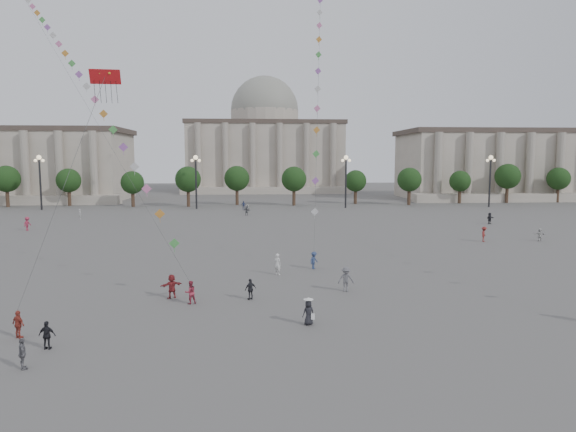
{
  "coord_description": "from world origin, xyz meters",
  "views": [
    {
      "loc": [
        -3.6,
        -32.68,
        9.92
      ],
      "look_at": [
        -0.61,
        12.0,
        4.93
      ],
      "focal_mm": 32.0,
      "sensor_mm": 36.0,
      "label": 1
    }
  ],
  "objects": [
    {
      "name": "person_crowd_7",
      "position": [
        30.97,
        26.61,
        0.79
      ],
      "size": [
        1.49,
        0.53,
        1.58
      ],
      "primitive_type": "imported",
      "rotation": [
        0.0,
        0.0,
        3.1
      ],
      "color": "beige",
      "rests_on": "ground"
    },
    {
      "name": "tourist_2",
      "position": [
        -9.5,
        3.66,
        0.87
      ],
      "size": [
        1.65,
        1.23,
        1.73
      ],
      "primitive_type": "imported",
      "rotation": [
        0.0,
        0.0,
        3.65
      ],
      "color": "maroon",
      "rests_on": "ground"
    },
    {
      "name": "kite_flyer_0",
      "position": [
        -7.99,
        2.1,
        0.8
      ],
      "size": [
        0.97,
        0.88,
        1.61
      ],
      "primitive_type": "imported",
      "rotation": [
        0.0,
        0.0,
        3.58
      ],
      "color": "#9D2B3E",
      "rests_on": "ground"
    },
    {
      "name": "person_crowd_9",
      "position": [
        32.42,
        42.93,
        0.87
      ],
      "size": [
        1.65,
        1.23,
        1.74
      ],
      "primitive_type": "imported",
      "rotation": [
        0.0,
        0.0,
        0.51
      ],
      "color": "black",
      "rests_on": "ground"
    },
    {
      "name": "lamp_post_mid_west",
      "position": [
        -15.0,
        70.0,
        7.35
      ],
      "size": [
        2.0,
        0.9,
        10.65
      ],
      "color": "#262628",
      "rests_on": "ground"
    },
    {
      "name": "tourist_0",
      "position": [
        -16.69,
        -4.15,
        0.79
      ],
      "size": [
        0.99,
        0.81,
        1.58
      ],
      "primitive_type": "imported",
      "rotation": [
        0.0,
        0.0,
        2.59
      ],
      "color": "#A0382B",
      "rests_on": "ground"
    },
    {
      "name": "kite_train_west",
      "position": [
        -23.2,
        24.93,
        20.0
      ],
      "size": [
        28.63,
        42.09,
        62.24
      ],
      "color": "#3F3F3F",
      "rests_on": "ground"
    },
    {
      "name": "ground",
      "position": [
        0.0,
        0.0,
        0.0
      ],
      "size": [
        360.0,
        360.0,
        0.0
      ],
      "primitive_type": "plane",
      "color": "#53514E",
      "rests_on": "ground"
    },
    {
      "name": "person_crowd_6",
      "position": [
        3.26,
        4.6,
        0.94
      ],
      "size": [
        1.25,
        0.75,
        1.89
      ],
      "primitive_type": "imported",
      "rotation": [
        0.0,
        0.0,
        6.24
      ],
      "color": "#5A595E",
      "rests_on": "ground"
    },
    {
      "name": "tourist_1",
      "position": [
        -14.44,
        -5.97,
        0.75
      ],
      "size": [
        0.91,
        0.45,
        1.51
      ],
      "primitive_type": "imported",
      "rotation": [
        0.0,
        0.0,
        3.05
      ],
      "color": "black",
      "rests_on": "ground"
    },
    {
      "name": "person_crowd_8",
      "position": [
        24.05,
        26.65,
        0.92
      ],
      "size": [
        1.2,
        1.36,
        1.83
      ],
      "primitive_type": "imported",
      "rotation": [
        0.0,
        0.0,
        1.02
      ],
      "color": "maroon",
      "rests_on": "ground"
    },
    {
      "name": "tourist_4",
      "position": [
        -3.87,
        2.9,
        0.75
      ],
      "size": [
        0.94,
        0.75,
        1.5
      ],
      "primitive_type": "imported",
      "rotation": [
        0.0,
        0.0,
        3.66
      ],
      "color": "#212227",
      "rests_on": "ground"
    },
    {
      "name": "hall_central",
      "position": [
        0.0,
        129.22,
        14.23
      ],
      "size": [
        48.3,
        34.3,
        35.5
      ],
      "color": "#A39A88",
      "rests_on": "ground"
    },
    {
      "name": "lamp_post_far_west",
      "position": [
        -45.0,
        70.0,
        7.35
      ],
      "size": [
        2.0,
        0.9,
        10.65
      ],
      "color": "#262628",
      "rests_on": "ground"
    },
    {
      "name": "person_crowd_12",
      "position": [
        -4.87,
        57.65,
        0.84
      ],
      "size": [
        1.62,
        1.14,
        1.69
      ],
      "primitive_type": "imported",
      "rotation": [
        0.0,
        0.0,
        2.68
      ],
      "color": "slate",
      "rests_on": "ground"
    },
    {
      "name": "lamp_post_far_east",
      "position": [
        45.0,
        70.0,
        7.35
      ],
      "size": [
        2.0,
        0.9,
        10.65
      ],
      "color": "#262628",
      "rests_on": "ground"
    },
    {
      "name": "hall_east",
      "position": [
        75.0,
        93.89,
        8.43
      ],
      "size": [
        84.0,
        26.22,
        17.2
      ],
      "color": "#A39A88",
      "rests_on": "ground"
    },
    {
      "name": "person_crowd_4",
      "position": [
        -4.76,
        62.56,
        0.74
      ],
      "size": [
        1.45,
        0.89,
        1.49
      ],
      "primitive_type": "imported",
      "rotation": [
        0.0,
        0.0,
        3.5
      ],
      "color": "beige",
      "rests_on": "ground"
    },
    {
      "name": "lamp_post_mid_east",
      "position": [
        15.0,
        70.0,
        7.35
      ],
      "size": [
        2.0,
        0.9,
        10.65
      ],
      "color": "#262628",
      "rests_on": "ground"
    },
    {
      "name": "person_crowd_10",
      "position": [
        -32.33,
        53.75,
        0.84
      ],
      "size": [
        0.61,
        0.72,
        1.67
      ],
      "primitive_type": "imported",
      "rotation": [
        0.0,
        0.0,
        1.97
      ],
      "color": "#B6B6B1",
      "rests_on": "ground"
    },
    {
      "name": "tourist_3",
      "position": [
        -14.57,
        -8.54,
        0.76
      ],
      "size": [
        0.76,
        0.96,
        1.52
      ],
      "primitive_type": "imported",
      "rotation": [
        0.0,
        0.0,
        2.08
      ],
      "color": "slate",
      "rests_on": "ground"
    },
    {
      "name": "hat_person",
      "position": [
        -0.37,
        -2.92,
        0.81
      ],
      "size": [
        0.84,
        0.69,
        1.69
      ],
      "color": "black",
      "rests_on": "ground"
    },
    {
      "name": "kite_flyer_1",
      "position": [
        1.8,
        12.72,
        0.79
      ],
      "size": [
        1.12,
        1.15,
        1.58
      ],
      "primitive_type": "imported",
      "rotation": [
        0.0,
        0.0,
        0.85
      ],
      "color": "navy",
      "rests_on": "ground"
    },
    {
      "name": "person_crowd_0",
      "position": [
        -5.62,
        67.49,
        0.86
      ],
      "size": [
        1.03,
        0.48,
        1.72
      ],
      "primitive_type": "imported",
      "rotation": [
        0.0,
        0.0,
        0.06
      ],
      "color": "navy",
      "rests_on": "ground"
    },
    {
      "name": "person_crowd_2",
      "position": [
        -35.04,
        40.23,
        0.96
      ],
      "size": [
        1.09,
        1.41,
        1.92
      ],
      "primitive_type": "imported",
      "rotation": [
        0.0,
        0.0,
        1.23
      ],
      "color": "#9C2A44",
      "rests_on": "ground"
    },
    {
      "name": "tree_row",
      "position": [
        0.0,
        78.0,
        5.39
      ],
      "size": [
        137.12,
        5.12,
        8.0
      ],
      "color": "#39261C",
      "rests_on": "ground"
    },
    {
      "name": "person_crowd_13",
      "position": [
        -1.59,
        10.63,
        0.92
      ],
      "size": [
        0.79,
        0.79,
        1.85
      ],
      "primitive_type": "imported",
      "rotation": [
        0.0,
        0.0,
        2.37
      ],
      "color": "silver",
      "rests_on": "ground"
    },
    {
      "name": "dragon_kite",
      "position": [
        -14.47,
        6.6,
        15.11
      ],
      "size": [
        2.25,
        5.79,
        18.11
      ],
      "color": "red",
      "rests_on": "ground"
    }
  ]
}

